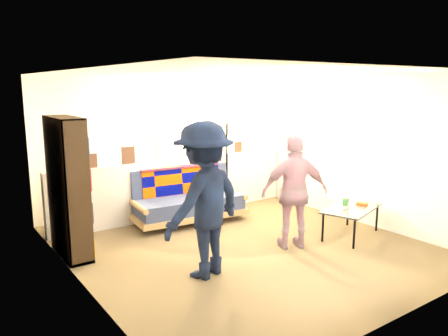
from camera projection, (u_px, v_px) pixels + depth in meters
name	position (u px, v px, depth m)	size (l,w,h in m)	color
ground	(240.00, 244.00, 6.25)	(5.00, 5.00, 0.00)	brown
room_shell	(221.00, 125.00, 6.32)	(4.60, 5.05, 2.45)	silver
half_wall_ledge	(178.00, 187.00, 7.60)	(4.45, 0.15, 1.00)	silver
ledge_decor	(166.00, 150.00, 7.33)	(2.97, 0.02, 0.45)	brown
futon_sofa	(188.00, 199.00, 7.29)	(1.92, 1.05, 0.79)	tan
bookshelf	(68.00, 192.00, 5.71)	(0.31, 0.92, 1.85)	black
coffee_table	(352.00, 209.00, 6.52)	(1.19, 0.88, 0.55)	black
floor_lamp	(226.00, 144.00, 7.89)	(0.38, 0.31, 1.67)	black
person_left	(204.00, 200.00, 5.09)	(1.19, 0.68, 1.84)	black
person_right	(295.00, 192.00, 6.00)	(0.93, 0.39, 1.59)	pink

